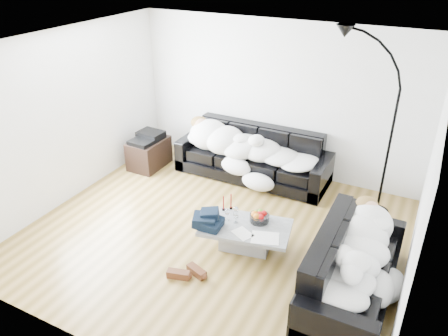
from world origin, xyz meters
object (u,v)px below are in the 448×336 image
at_px(stereo, 148,137).
at_px(candle_right, 231,202).
at_px(sofa_right, 354,266).
at_px(sleeper_back, 252,144).
at_px(sleeper_right, 357,250).
at_px(coffee_table, 245,236).
at_px(wine_glass_c, 236,217).
at_px(floor_lamp, 390,141).
at_px(fruit_bowl, 260,216).
at_px(shoes, 187,273).
at_px(wine_glass_a, 236,212).
at_px(candle_left, 223,203).
at_px(sofa_back, 253,154).
at_px(wine_glass_b, 227,215).
at_px(av_cabinet, 149,153).

bearing_deg(stereo, candle_right, -22.93).
relative_size(sofa_right, sleeper_back, 0.91).
height_order(sleeper_back, sleeper_right, sleeper_back).
bearing_deg(coffee_table, wine_glass_c, 176.86).
bearing_deg(floor_lamp, fruit_bowl, -115.08).
distance_m(sofa_right, floor_lamp, 2.07).
xyz_separation_m(sleeper_back, shoes, (0.32, -2.66, -0.59)).
bearing_deg(wine_glass_c, candle_right, 127.15).
height_order(sleeper_back, wine_glass_a, sleeper_back).
bearing_deg(sofa_right, shoes, 108.31).
relative_size(wine_glass_c, candle_left, 0.83).
relative_size(coffee_table, wine_glass_a, 7.11).
relative_size(sofa_back, candle_right, 11.22).
distance_m(wine_glass_b, candle_right, 0.28).
bearing_deg(wine_glass_b, sleeper_back, 103.79).
height_order(candle_left, candle_right, candle_right).
distance_m(sleeper_back, stereo, 1.88).
xyz_separation_m(sleeper_back, wine_glass_c, (0.57, -1.80, -0.21)).
xyz_separation_m(wine_glass_a, wine_glass_c, (0.06, -0.12, 0.01)).
bearing_deg(candle_right, stereo, 153.48).
height_order(sleeper_back, wine_glass_b, sleeper_back).
bearing_deg(stereo, candle_left, -25.40).
bearing_deg(sofa_back, stereo, -165.26).
bearing_deg(wine_glass_c, sofa_right, -8.81).
height_order(wine_glass_a, wine_glass_b, wine_glass_b).
xyz_separation_m(wine_glass_a, av_cabinet, (-2.34, 1.25, -0.17)).
distance_m(sleeper_back, floor_lamp, 2.22).
bearing_deg(floor_lamp, stereo, -159.50).
relative_size(coffee_table, shoes, 2.46).
distance_m(wine_glass_c, shoes, 0.97).
height_order(sofa_right, coffee_table, sofa_right).
relative_size(av_cabinet, floor_lamp, 0.31).
relative_size(sofa_right, stereo, 4.55).
height_order(wine_glass_b, candle_right, candle_right).
relative_size(wine_glass_b, stereo, 0.38).
relative_size(wine_glass_a, candle_right, 0.71).
height_order(sofa_right, candle_left, sofa_right).
bearing_deg(shoes, coffee_table, 61.39).
bearing_deg(wine_glass_c, coffee_table, -3.14).
bearing_deg(floor_lamp, sleeper_right, -73.24).
height_order(sofa_right, fruit_bowl, sofa_right).
bearing_deg(floor_lamp, wine_glass_a, -120.32).
distance_m(wine_glass_b, wine_glass_c, 0.13).
relative_size(fruit_bowl, candle_left, 1.20).
distance_m(fruit_bowl, candle_left, 0.55).
distance_m(wine_glass_a, av_cabinet, 2.66).
xyz_separation_m(fruit_bowl, floor_lamp, (1.31, 1.50, 0.76)).
distance_m(sleeper_right, wine_glass_b, 1.76).
bearing_deg(stereo, sofa_back, 18.33).
bearing_deg(floor_lamp, wine_glass_c, -117.24).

